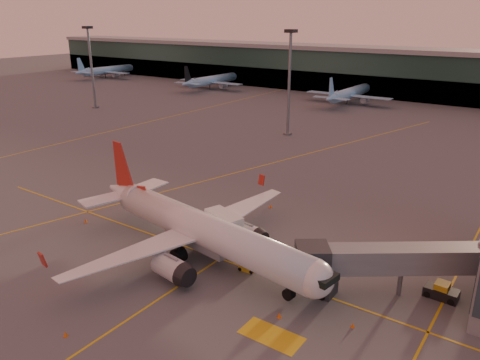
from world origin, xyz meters
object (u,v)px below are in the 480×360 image
Objects in this scene: main_airplane at (199,229)px; catering_truck at (224,227)px; gpu_cart at (247,266)px; pushback_tug at (441,292)px.

catering_truck is at bearing 93.86° from main_airplane.
gpu_cart is 0.58× the size of pushback_tug.
pushback_tug is (20.16, 7.23, 0.18)m from gpu_cart.
main_airplane reaches higher than gpu_cart.
catering_truck is (0.38, 4.54, -1.34)m from main_airplane.
gpu_cart is at bearing -158.40° from pushback_tug.
main_airplane reaches higher than catering_truck.
main_airplane is at bearing 178.79° from gpu_cart.
gpu_cart is at bearing 14.29° from main_airplane.
catering_truck is 1.75× the size of pushback_tug.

